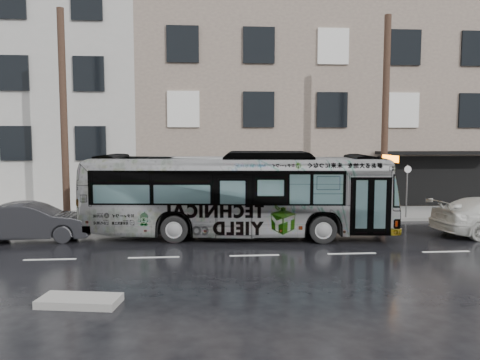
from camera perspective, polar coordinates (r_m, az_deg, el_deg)
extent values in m
plane|color=black|center=(17.64, 0.88, -7.18)|extent=(120.00, 120.00, 0.00)
cube|color=gray|center=(22.42, -0.29, -4.31)|extent=(90.00, 3.60, 0.15)
cube|color=gray|center=(30.63, 8.09, 8.37)|extent=(20.00, 12.00, 11.00)
cylinder|color=#422B21|center=(22.02, 17.28, 7.23)|extent=(0.30, 0.30, 9.00)
cylinder|color=#422B21|center=(21.30, -20.69, 7.20)|extent=(0.30, 0.30, 9.00)
cylinder|color=slate|center=(22.57, 19.65, -1.29)|extent=(0.06, 0.06, 2.40)
imported|color=#B2B2B2|center=(17.85, -0.28, -1.75)|extent=(11.87, 3.84, 3.25)
imported|color=black|center=(18.81, -24.05, -4.68)|extent=(4.34, 1.75, 1.40)
cube|color=gray|center=(11.53, -18.95, -13.77)|extent=(1.91, 1.08, 0.18)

